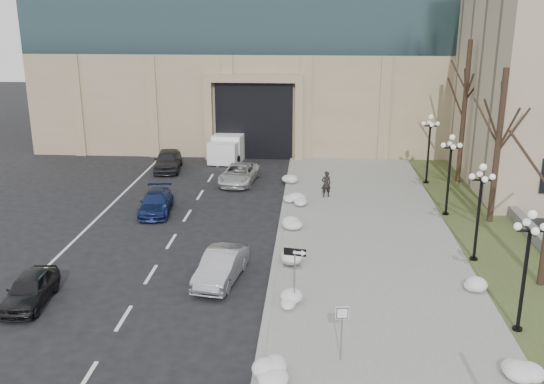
{
  "coord_description": "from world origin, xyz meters",
  "views": [
    {
      "loc": [
        0.68,
        -14.42,
        11.5
      ],
      "look_at": [
        -1.16,
        11.6,
        3.5
      ],
      "focal_mm": 40.0,
      "sensor_mm": 36.0,
      "label": 1
    }
  ],
  "objects": [
    {
      "name": "car_e",
      "position": [
        -9.96,
        27.91,
        0.76
      ],
      "size": [
        2.34,
        4.65,
        1.52
      ],
      "primitive_type": "imported",
      "rotation": [
        0.0,
        0.0,
        0.13
      ],
      "color": "#2B2B2F",
      "rests_on": "ground"
    },
    {
      "name": "snow_clump_c",
      "position": [
        -0.38,
        7.36,
        0.3
      ],
      "size": [
        1.1,
        1.6,
        0.36
      ],
      "primitive_type": "ellipsoid",
      "color": "white",
      "rests_on": "sidewalk"
    },
    {
      "name": "snow_clump_f",
      "position": [
        -0.33,
        20.53,
        0.3
      ],
      "size": [
        1.1,
        1.6,
        0.36
      ],
      "primitive_type": "ellipsoid",
      "color": "white",
      "rests_on": "sidewalk"
    },
    {
      "name": "snow_clump_h",
      "position": [
        7.5,
        2.74,
        0.3
      ],
      "size": [
        1.1,
        1.6,
        0.36
      ],
      "primitive_type": "ellipsoid",
      "color": "white",
      "rests_on": "sidewalk"
    },
    {
      "name": "stone_wall",
      "position": [
        12.0,
        16.0,
        0.35
      ],
      "size": [
        0.5,
        30.0,
        0.7
      ],
      "primitive_type": "cube",
      "color": "slate",
      "rests_on": "ground"
    },
    {
      "name": "lamppost_d",
      "position": [
        8.3,
        25.5,
        3.07
      ],
      "size": [
        1.18,
        1.18,
        4.76
      ],
      "color": "black",
      "rests_on": "ground"
    },
    {
      "name": "one_way_sign",
      "position": [
        0.18,
        7.37,
        2.07
      ],
      "size": [
        0.93,
        0.33,
        2.51
      ],
      "rotation": [
        0.0,
        0.0,
        -0.18
      ],
      "color": "slate",
      "rests_on": "ground"
    },
    {
      "name": "snow_clump_d",
      "position": [
        -0.48,
        11.34,
        0.3
      ],
      "size": [
        1.1,
        1.6,
        0.36
      ],
      "primitive_type": "ellipsoid",
      "color": "white",
      "rests_on": "sidewalk"
    },
    {
      "name": "tree_far",
      "position": [
        10.5,
        26.0,
        6.15
      ],
      "size": [
        3.2,
        3.2,
        9.5
      ],
      "color": "black",
      "rests_on": "ground"
    },
    {
      "name": "curb",
      "position": [
        -1.0,
        14.0,
        0.07
      ],
      "size": [
        0.3,
        40.0,
        0.14
      ],
      "primitive_type": "cube",
      "color": "#969691",
      "rests_on": "ground"
    },
    {
      "name": "keep_sign",
      "position": [
        1.73,
        3.54,
        1.54
      ],
      "size": [
        0.45,
        0.1,
        2.09
      ],
      "rotation": [
        0.0,
        0.0,
        0.11
      ],
      "color": "slate",
      "rests_on": "ground"
    },
    {
      "name": "car_d",
      "position": [
        -4.34,
        24.92,
        0.64
      ],
      "size": [
        2.62,
        4.84,
        1.29
      ],
      "primitive_type": "imported",
      "rotation": [
        0.0,
        0.0,
        -0.11
      ],
      "color": "silver",
      "rests_on": "ground"
    },
    {
      "name": "car_a",
      "position": [
        -10.6,
        6.93,
        0.63
      ],
      "size": [
        1.76,
        3.8,
        1.26
      ],
      "primitive_type": "imported",
      "rotation": [
        0.0,
        0.0,
        0.07
      ],
      "color": "black",
      "rests_on": "ground"
    },
    {
      "name": "box_truck",
      "position": [
        -5.82,
        32.26,
        0.99
      ],
      "size": [
        2.96,
        6.64,
        2.04
      ],
      "rotation": [
        0.0,
        0.0,
        -0.12
      ],
      "color": "white",
      "rests_on": "ground"
    },
    {
      "name": "pedestrian",
      "position": [
        1.49,
        21.82,
        0.95
      ],
      "size": [
        0.69,
        0.54,
        1.66
      ],
      "primitive_type": "imported",
      "rotation": [
        0.0,
        0.0,
        3.39
      ],
      "color": "black",
      "rests_on": "sidewalk"
    },
    {
      "name": "sidewalk",
      "position": [
        3.5,
        14.0,
        0.06
      ],
      "size": [
        9.0,
        40.0,
        0.12
      ],
      "primitive_type": "cube",
      "color": "#969691",
      "rests_on": "ground"
    },
    {
      "name": "snow_clump_i",
      "position": [
        7.74,
        9.03,
        0.3
      ],
      "size": [
        1.1,
        1.6,
        0.36
      ],
      "primitive_type": "ellipsoid",
      "color": "white",
      "rests_on": "sidewalk"
    },
    {
      "name": "snow_clump_g",
      "position": [
        -0.67,
        25.08,
        0.3
      ],
      "size": [
        1.1,
        1.6,
        0.36
      ],
      "primitive_type": "ellipsoid",
      "color": "white",
      "rests_on": "sidewalk"
    },
    {
      "name": "lamppost_c",
      "position": [
        8.3,
        19.0,
        3.07
      ],
      "size": [
        1.18,
        1.18,
        4.76
      ],
      "color": "black",
      "rests_on": "ground"
    },
    {
      "name": "car_c",
      "position": [
        -8.41,
        18.43,
        0.61
      ],
      "size": [
        2.19,
        4.38,
        1.22
      ],
      "primitive_type": "imported",
      "rotation": [
        0.0,
        0.0,
        0.12
      ],
      "color": "navy",
      "rests_on": "ground"
    },
    {
      "name": "car_b",
      "position": [
        -3.24,
        9.57,
        0.68
      ],
      "size": [
        2.09,
        4.33,
        1.37
      ],
      "primitive_type": "imported",
      "rotation": [
        0.0,
        0.0,
        -0.16
      ],
      "color": "#9A9CA1",
      "rests_on": "ground"
    },
    {
      "name": "tree_mid",
      "position": [
        10.5,
        18.0,
        5.5
      ],
      "size": [
        3.2,
        3.2,
        8.5
      ],
      "color": "black",
      "rests_on": "ground"
    },
    {
      "name": "lamppost_a",
      "position": [
        8.3,
        6.0,
        3.07
      ],
      "size": [
        1.18,
        1.18,
        4.76
      ],
      "color": "black",
      "rests_on": "ground"
    },
    {
      "name": "lamppost_b",
      "position": [
        8.3,
        12.5,
        3.07
      ],
      "size": [
        1.18,
        1.18,
        4.76
      ],
      "color": "black",
      "rests_on": "ground"
    },
    {
      "name": "grass_strip",
      "position": [
        10.0,
        14.0,
        0.05
      ],
      "size": [
        4.0,
        40.0,
        0.1
      ],
      "primitive_type": "cube",
      "color": "#3C4B25",
      "rests_on": "ground"
    },
    {
      "name": "snow_clump_b",
      "position": [
        -0.48,
        2.09,
        0.3
      ],
      "size": [
        1.1,
        1.6,
        0.36
      ],
      "primitive_type": "ellipsoid",
      "color": "white",
      "rests_on": "sidewalk"
    },
    {
      "name": "snow_clump_e",
      "position": [
        -0.44,
        16.01,
        0.3
      ],
      "size": [
        1.1,
        1.6,
        0.36
      ],
      "primitive_type": "ellipsoid",
      "color": "white",
      "rests_on": "sidewalk"
    }
  ]
}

